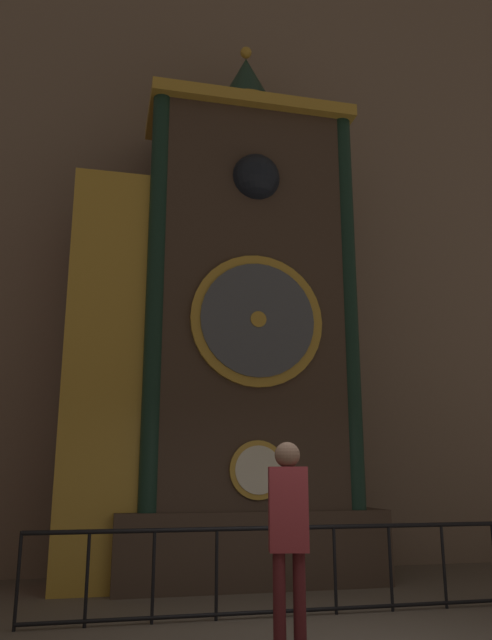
# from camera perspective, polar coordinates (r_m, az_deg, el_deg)

# --- Properties ---
(cathedral_back_wall) EXTENTS (24.00, 0.32, 15.63)m
(cathedral_back_wall) POSITION_cam_1_polar(r_m,az_deg,el_deg) (12.33, -2.69, 16.88)
(cathedral_back_wall) COLOR #7A6656
(cathedral_back_wall) RESTS_ON ground_plane
(clock_tower) EXTENTS (4.60, 1.82, 8.78)m
(clock_tower) POSITION_cam_1_polar(r_m,az_deg,el_deg) (9.62, -2.12, -1.11)
(clock_tower) COLOR #423328
(clock_tower) RESTS_ON ground_plane
(railing_fence) EXTENTS (5.46, 0.05, 0.95)m
(railing_fence) POSITION_cam_1_polar(r_m,az_deg,el_deg) (7.40, 2.85, -21.50)
(railing_fence) COLOR black
(railing_fence) RESTS_ON ground_plane
(visitor_near) EXTENTS (0.38, 0.28, 1.80)m
(visitor_near) POSITION_cam_1_polar(r_m,az_deg,el_deg) (5.77, 3.89, -18.06)
(visitor_near) COLOR #461518
(visitor_near) RESTS_ON ground_plane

